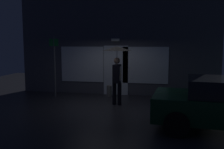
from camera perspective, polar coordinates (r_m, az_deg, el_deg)
The scene contains 5 objects.
ground_plane at distance 9.60m, azimuth -1.46°, elevation -7.00°, with size 18.00×18.00×0.00m, color #26262B.
building_facade at distance 11.61m, azimuth 1.00°, elevation 6.27°, with size 8.93×0.48×4.39m.
person_with_umbrella at distance 9.56m, azimuth 1.11°, elevation 2.99°, with size 1.08×1.08×2.19m.
street_sign_post at distance 11.24m, azimuth -12.60°, elevation 2.45°, with size 0.40×0.07×2.59m.
sidewalk_bollard at distance 11.21m, azimuth -0.63°, elevation -3.68°, with size 0.22×0.22×0.48m, color slate.
Camera 1 is at (2.01, -9.09, 2.33)m, focal length 41.34 mm.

